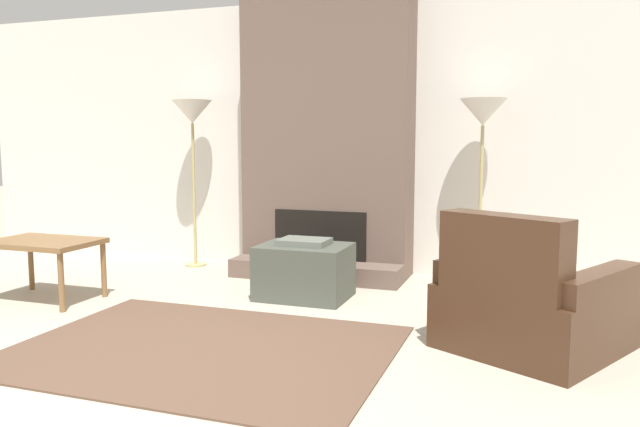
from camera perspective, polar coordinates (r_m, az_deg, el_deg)
name	(u,v)px	position (r m, az deg, el deg)	size (l,w,h in m)	color
ground_plane	(120,401)	(3.32, -17.81, -16.04)	(24.00, 24.00, 0.00)	#B2A893
wall_back	(335,136)	(6.12, 1.38, 7.05)	(8.38, 0.06, 2.60)	silver
fireplace	(327,143)	(5.88, 0.61, 6.48)	(1.59, 0.72, 2.60)	brown
ottoman	(304,270)	(5.03, -1.44, -5.23)	(0.71, 0.54, 0.48)	#474C42
armchair	(529,308)	(4.01, 18.55, -8.17)	(1.26, 1.28, 0.85)	#422819
side_table	(44,247)	(5.38, -23.94, -2.84)	(0.82, 0.56, 0.48)	brown
floor_lamp_left	(192,118)	(6.35, -11.60, 8.53)	(0.39, 0.39, 1.66)	tan
floor_lamp_right	(483,119)	(5.47, 14.67, 8.32)	(0.39, 0.39, 1.61)	tan
area_rug	(203,349)	(3.94, -10.68, -12.05)	(2.26, 1.68, 0.01)	brown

